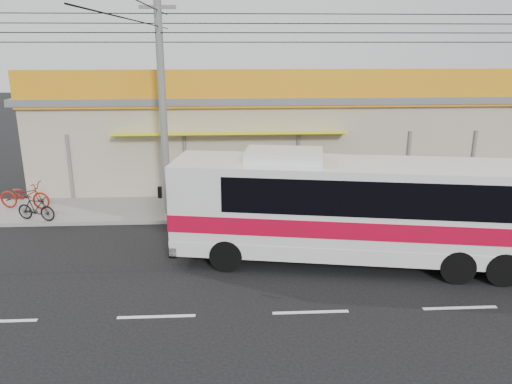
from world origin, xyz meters
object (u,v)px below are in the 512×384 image
utility_pole (158,26)px  coach_bus (368,205)px  motorbike_red (25,195)px  motorbike_dark (36,208)px

utility_pole → coach_bus: bearing=-36.0°
motorbike_red → utility_pole: utility_pole is taller
utility_pole → motorbike_dark: bearing=-172.0°
motorbike_dark → motorbike_red: bearing=50.0°
coach_bus → motorbike_red: (-12.74, 5.73, -1.22)m
motorbike_red → motorbike_dark: 1.80m
motorbike_red → motorbike_dark: motorbike_red is taller
coach_bus → motorbike_dark: bearing=170.3°
motorbike_red → motorbike_dark: bearing=-136.3°
motorbike_dark → utility_pole: size_ratio=0.05×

